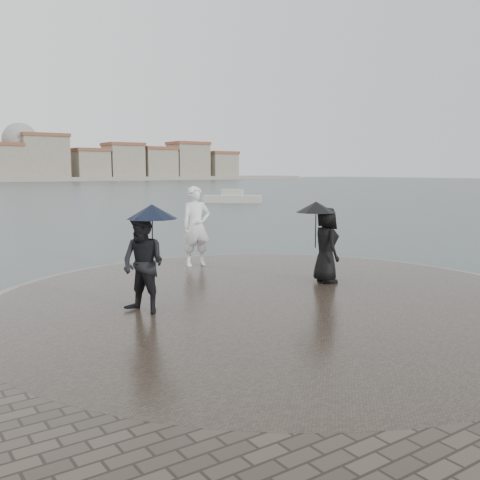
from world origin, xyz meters
TOP-DOWN VIEW (x-y plane):
  - ground at (0.00, 0.00)m, footprint 400.00×400.00m
  - kerb_ring at (0.00, 3.50)m, footprint 12.50×12.50m
  - quay_tip at (0.00, 3.50)m, footprint 11.90×11.90m
  - statue at (0.54, 7.75)m, footprint 0.90×0.68m
  - visitor_left at (-2.75, 3.97)m, footprint 1.25×1.15m
  - visitor_right at (1.92, 4.06)m, footprint 1.15×1.10m
  - boats at (7.38, 37.07)m, footprint 33.68×4.93m

SIDE VIEW (x-z plane):
  - ground at x=0.00m, z-range 0.00..0.00m
  - kerb_ring at x=0.00m, z-range 0.00..0.32m
  - quay_tip at x=0.00m, z-range 0.00..0.36m
  - boats at x=7.38m, z-range -0.37..1.13m
  - visitor_right at x=1.92m, z-range 0.48..2.43m
  - visitor_left at x=-2.75m, z-range 0.45..2.49m
  - statue at x=0.54m, z-range 0.36..2.60m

